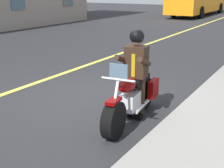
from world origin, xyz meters
TOP-DOWN VIEW (x-y plane):
  - ground_plane at (0.00, 0.00)m, footprint 80.00×80.00m
  - lane_center_stripe at (0.00, -2.00)m, footprint 60.00×0.16m
  - motorcycle_main at (0.66, 1.35)m, footprint 2.22×0.76m
  - rider_main at (0.47, 1.32)m, footprint 0.67×0.60m

SIDE VIEW (x-z plane):
  - ground_plane at x=0.00m, z-range 0.00..0.00m
  - lane_center_stripe at x=0.00m, z-range 0.00..0.01m
  - motorcycle_main at x=0.66m, z-range -0.18..1.08m
  - rider_main at x=0.47m, z-range 0.17..1.91m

